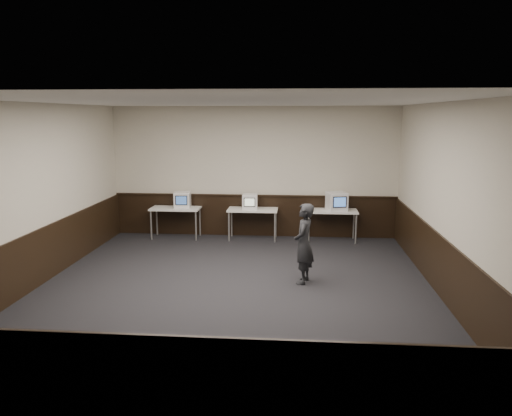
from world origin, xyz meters
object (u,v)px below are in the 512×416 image
(desk_center, at_px, (253,212))
(emac_left, at_px, (182,200))
(emac_center, at_px, (250,202))
(desk_left, at_px, (176,211))
(person, at_px, (304,244))
(emac_right, at_px, (337,201))
(desk_right, at_px, (332,213))

(desk_center, relative_size, emac_left, 2.69)
(desk_center, bearing_deg, emac_left, 178.58)
(emac_left, height_order, emac_center, emac_left)
(desk_left, relative_size, emac_center, 3.00)
(person, bearing_deg, desk_left, -123.57)
(desk_left, relative_size, desk_center, 1.00)
(desk_left, xyz_separation_m, person, (3.10, -3.11, 0.05))
(emac_center, relative_size, person, 0.28)
(desk_center, relative_size, emac_center, 3.00)
(desk_left, height_order, desk_center, same)
(desk_center, xyz_separation_m, emac_right, (2.00, -0.03, 0.29))
(emac_center, height_order, emac_right, emac_right)
(desk_center, distance_m, emac_right, 2.02)
(emac_center, bearing_deg, desk_right, -1.59)
(desk_center, height_order, emac_right, emac_right)
(emac_left, bearing_deg, person, -52.60)
(desk_right, xyz_separation_m, emac_right, (0.10, -0.03, 0.29))
(emac_right, distance_m, person, 3.20)
(emac_left, distance_m, person, 4.31)
(desk_left, xyz_separation_m, emac_right, (3.90, -0.03, 0.29))
(desk_left, bearing_deg, person, -45.13)
(desk_right, bearing_deg, desk_left, 180.00)
(desk_center, distance_m, emac_center, 0.26)
(desk_left, height_order, emac_right, emac_right)
(emac_right, bearing_deg, desk_center, 165.34)
(desk_right, distance_m, person, 3.19)
(emac_center, relative_size, emac_right, 0.73)
(desk_center, relative_size, desk_right, 1.00)
(desk_right, relative_size, emac_right, 2.18)
(person, bearing_deg, emac_center, -146.28)
(emac_left, relative_size, emac_right, 0.81)
(desk_left, distance_m, person, 4.39)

